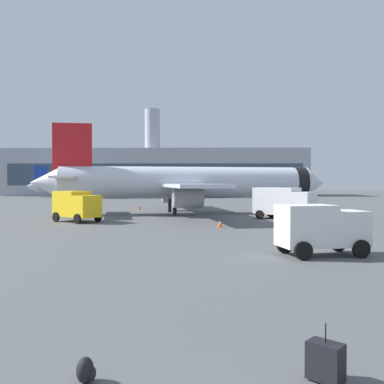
{
  "coord_description": "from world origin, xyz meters",
  "views": [
    {
      "loc": [
        0.08,
        -3.92,
        3.73
      ],
      "look_at": [
        -0.5,
        28.62,
        3.0
      ],
      "focal_mm": 40.27,
      "sensor_mm": 36.0,
      "label": 1
    }
  ],
  "objects_px": {
    "airplane_taxiing": "(80,186)",
    "safety_cone_near": "(267,213)",
    "airplane_at_gate": "(187,183)",
    "safety_cone_mid": "(220,223)",
    "rolling_suitcase": "(325,361)",
    "traveller_backpack": "(86,370)",
    "service_truck": "(76,205)",
    "fuel_truck": "(283,202)",
    "safety_cone_far": "(140,207)",
    "cargo_van": "(321,227)",
    "safety_cone_outer": "(287,217)"
  },
  "relations": [
    {
      "from": "airplane_taxiing",
      "to": "safety_cone_near",
      "type": "bearing_deg",
      "value": -58.59
    },
    {
      "from": "airplane_at_gate",
      "to": "safety_cone_mid",
      "type": "relative_size",
      "value": 56.86
    },
    {
      "from": "rolling_suitcase",
      "to": "traveller_backpack",
      "type": "height_order",
      "value": "rolling_suitcase"
    },
    {
      "from": "service_truck",
      "to": "fuel_truck",
      "type": "relative_size",
      "value": 0.83
    },
    {
      "from": "fuel_truck",
      "to": "safety_cone_near",
      "type": "xyz_separation_m",
      "value": [
        -0.92,
        4.83,
        -1.45
      ]
    },
    {
      "from": "service_truck",
      "to": "safety_cone_far",
      "type": "bearing_deg",
      "value": 80.0
    },
    {
      "from": "cargo_van",
      "to": "safety_cone_mid",
      "type": "height_order",
      "value": "cargo_van"
    },
    {
      "from": "airplane_at_gate",
      "to": "airplane_taxiing",
      "type": "bearing_deg",
      "value": 116.2
    },
    {
      "from": "traveller_backpack",
      "to": "airplane_taxiing",
      "type": "bearing_deg",
      "value": 105.65
    },
    {
      "from": "service_truck",
      "to": "safety_cone_mid",
      "type": "xyz_separation_m",
      "value": [
        13.35,
        -4.54,
        -1.3
      ]
    },
    {
      "from": "fuel_truck",
      "to": "rolling_suitcase",
      "type": "distance_m",
      "value": 36.12
    },
    {
      "from": "safety_cone_outer",
      "to": "rolling_suitcase",
      "type": "bearing_deg",
      "value": -100.31
    },
    {
      "from": "safety_cone_outer",
      "to": "traveller_backpack",
      "type": "distance_m",
      "value": 35.65
    },
    {
      "from": "fuel_truck",
      "to": "cargo_van",
      "type": "height_order",
      "value": "fuel_truck"
    },
    {
      "from": "cargo_van",
      "to": "safety_cone_mid",
      "type": "distance_m",
      "value": 14.63
    },
    {
      "from": "airplane_taxiing",
      "to": "safety_cone_far",
      "type": "relative_size",
      "value": 32.94
    },
    {
      "from": "cargo_van",
      "to": "safety_cone_mid",
      "type": "bearing_deg",
      "value": 107.79
    },
    {
      "from": "safety_cone_far",
      "to": "safety_cone_mid",
      "type": "bearing_deg",
      "value": -66.98
    },
    {
      "from": "airplane_at_gate",
      "to": "cargo_van",
      "type": "relative_size",
      "value": 7.52
    },
    {
      "from": "fuel_truck",
      "to": "safety_cone_mid",
      "type": "distance_m",
      "value": 10.41
    },
    {
      "from": "service_truck",
      "to": "safety_cone_near",
      "type": "height_order",
      "value": "service_truck"
    },
    {
      "from": "cargo_van",
      "to": "rolling_suitcase",
      "type": "bearing_deg",
      "value": -105.33
    },
    {
      "from": "safety_cone_far",
      "to": "service_truck",
      "type": "bearing_deg",
      "value": -100.0
    },
    {
      "from": "safety_cone_outer",
      "to": "service_truck",
      "type": "bearing_deg",
      "value": -175.54
    },
    {
      "from": "fuel_truck",
      "to": "cargo_van",
      "type": "relative_size",
      "value": 1.31
    },
    {
      "from": "airplane_taxiing",
      "to": "safety_cone_outer",
      "type": "xyz_separation_m",
      "value": [
        39.81,
        -70.09,
        -2.43
      ]
    },
    {
      "from": "airplane_taxiing",
      "to": "service_truck",
      "type": "xyz_separation_m",
      "value": [
        19.64,
        -71.67,
        -1.13
      ]
    },
    {
      "from": "fuel_truck",
      "to": "traveller_backpack",
      "type": "height_order",
      "value": "fuel_truck"
    },
    {
      "from": "fuel_truck",
      "to": "traveller_backpack",
      "type": "distance_m",
      "value": 37.26
    },
    {
      "from": "airplane_at_gate",
      "to": "safety_cone_far",
      "type": "height_order",
      "value": "airplane_at_gate"
    },
    {
      "from": "safety_cone_near",
      "to": "safety_cone_mid",
      "type": "height_order",
      "value": "safety_cone_near"
    },
    {
      "from": "safety_cone_mid",
      "to": "safety_cone_outer",
      "type": "bearing_deg",
      "value": 41.89
    },
    {
      "from": "airplane_taxiing",
      "to": "safety_cone_mid",
      "type": "height_order",
      "value": "airplane_taxiing"
    },
    {
      "from": "cargo_van",
      "to": "traveller_backpack",
      "type": "bearing_deg",
      "value": -120.55
    },
    {
      "from": "airplane_at_gate",
      "to": "safety_cone_far",
      "type": "bearing_deg",
      "value": 130.97
    },
    {
      "from": "cargo_van",
      "to": "safety_cone_near",
      "type": "relative_size",
      "value": 7.29
    },
    {
      "from": "airplane_at_gate",
      "to": "rolling_suitcase",
      "type": "distance_m",
      "value": 43.87
    },
    {
      "from": "airplane_taxiing",
      "to": "safety_cone_far",
      "type": "height_order",
      "value": "airplane_taxiing"
    },
    {
      "from": "cargo_van",
      "to": "safety_cone_near",
      "type": "height_order",
      "value": "cargo_van"
    },
    {
      "from": "safety_cone_far",
      "to": "cargo_van",
      "type": "bearing_deg",
      "value": -68.88
    },
    {
      "from": "fuel_truck",
      "to": "safety_cone_mid",
      "type": "bearing_deg",
      "value": -131.08
    },
    {
      "from": "safety_cone_near",
      "to": "traveller_backpack",
      "type": "bearing_deg",
      "value": -103.43
    },
    {
      "from": "safety_cone_far",
      "to": "rolling_suitcase",
      "type": "xyz_separation_m",
      "value": [
        10.65,
        -51.34,
        0.03
      ]
    },
    {
      "from": "airplane_taxiing",
      "to": "traveller_backpack",
      "type": "height_order",
      "value": "airplane_taxiing"
    },
    {
      "from": "airplane_at_gate",
      "to": "rolling_suitcase",
      "type": "relative_size",
      "value": 32.38
    },
    {
      "from": "fuel_truck",
      "to": "safety_cone_near",
      "type": "height_order",
      "value": "fuel_truck"
    },
    {
      "from": "service_truck",
      "to": "traveller_backpack",
      "type": "distance_m",
      "value": 33.86
    },
    {
      "from": "safety_cone_outer",
      "to": "safety_cone_mid",
      "type": "bearing_deg",
      "value": -138.11
    },
    {
      "from": "fuel_truck",
      "to": "airplane_at_gate",
      "type": "bearing_deg",
      "value": 141.4
    },
    {
      "from": "airplane_at_gate",
      "to": "safety_cone_near",
      "type": "relative_size",
      "value": 54.87
    }
  ]
}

